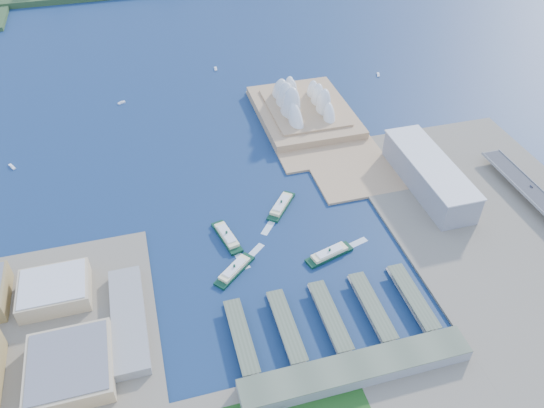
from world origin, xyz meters
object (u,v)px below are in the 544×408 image
object	(u,v)px
ferry_d	(329,252)
car_c	(531,187)
ferry_b	(281,204)
toaster_building	(429,175)
ferry_a	(227,235)
opera_house	(305,96)
ferry_c	(234,268)

from	to	relation	value
ferry_d	car_c	size ratio (longest dim) A/B	11.89
ferry_b	toaster_building	bearing A→B (deg)	35.01
toaster_building	ferry_b	world-z (taller)	toaster_building
toaster_building	ferry_d	xyz separation A→B (m)	(-152.47, -76.50, -15.44)
ferry_d	toaster_building	bearing A→B (deg)	-79.35
ferry_a	opera_house	bearing A→B (deg)	41.49
opera_house	toaster_building	xyz separation A→B (m)	(90.00, -200.00, -11.50)
ferry_a	ferry_b	bearing A→B (deg)	12.80
toaster_building	ferry_c	size ratio (longest dim) A/B	2.96
toaster_building	ferry_c	xyz separation A→B (m)	(-252.85, -72.00, -15.55)
ferry_c	ferry_a	bearing A→B (deg)	-43.14
ferry_c	ferry_d	size ratio (longest dim) A/B	0.98
ferry_a	toaster_building	bearing A→B (deg)	-7.65
toaster_building	ferry_c	distance (m)	263.36
ferry_d	car_c	world-z (taller)	car_c
ferry_a	ferry_d	bearing A→B (deg)	-41.78
opera_house	ferry_b	world-z (taller)	opera_house
ferry_d	car_c	distance (m)	263.27
ferry_c	car_c	distance (m)	362.82
opera_house	ferry_a	bearing A→B (deg)	-125.85
ferry_c	car_c	size ratio (longest dim) A/B	11.62
car_c	ferry_d	bearing A→B (deg)	-173.70
toaster_building	ferry_d	distance (m)	171.28
ferry_a	car_c	bearing A→B (deg)	-16.74
toaster_building	ferry_a	world-z (taller)	toaster_building
opera_house	ferry_a	xyz separation A→B (m)	(-160.38, -221.95, -26.84)
ferry_a	ferry_c	distance (m)	50.11
opera_house	ferry_d	world-z (taller)	opera_house
ferry_a	ferry_d	size ratio (longest dim) A/B	1.02
ferry_b	ferry_d	size ratio (longest dim) A/B	1.01
opera_house	ferry_c	bearing A→B (deg)	-120.91
ferry_a	ferry_c	xyz separation A→B (m)	(-2.47, -50.05, -0.21)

